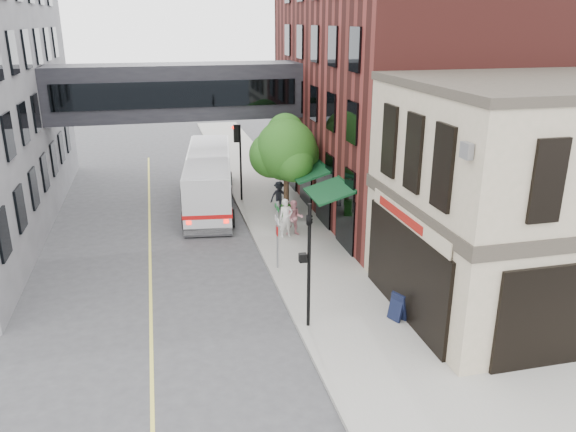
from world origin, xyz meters
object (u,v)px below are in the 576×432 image
bus (209,177)px  pedestrian_c (279,196)px  pedestrian_a (286,218)px  pedestrian_b (294,218)px  newspaper_box (286,212)px  sandwich_board (398,307)px

bus → pedestrian_c: (3.62, -2.52, -0.69)m
bus → pedestrian_a: bus is taller
bus → pedestrian_b: 7.34m
bus → pedestrian_c: bus is taller
pedestrian_a → newspaper_box: bearing=69.1°
pedestrian_a → pedestrian_c: (0.55, 4.01, -0.12)m
pedestrian_b → sandwich_board: size_ratio=1.77×
sandwich_board → pedestrian_a: bearing=79.3°
pedestrian_c → bus: bearing=132.3°
pedestrian_b → pedestrian_c: pedestrian_b is taller
bus → pedestrian_b: bearing=-61.1°
bus → pedestrian_c: size_ratio=6.73×
pedestrian_a → newspaper_box: pedestrian_a is taller
sandwich_board → pedestrian_c: bearing=73.0°
bus → sandwich_board: 16.25m
bus → pedestrian_c: 4.47m
pedestrian_c → newspaper_box: 1.73m
pedestrian_b → sandwich_board: 9.14m
pedestrian_a → pedestrian_c: bearing=74.9°
bus → pedestrian_a: (3.07, -6.52, -0.56)m
newspaper_box → sandwich_board: sandwich_board is taller
pedestrian_c → sandwich_board: pedestrian_c is taller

